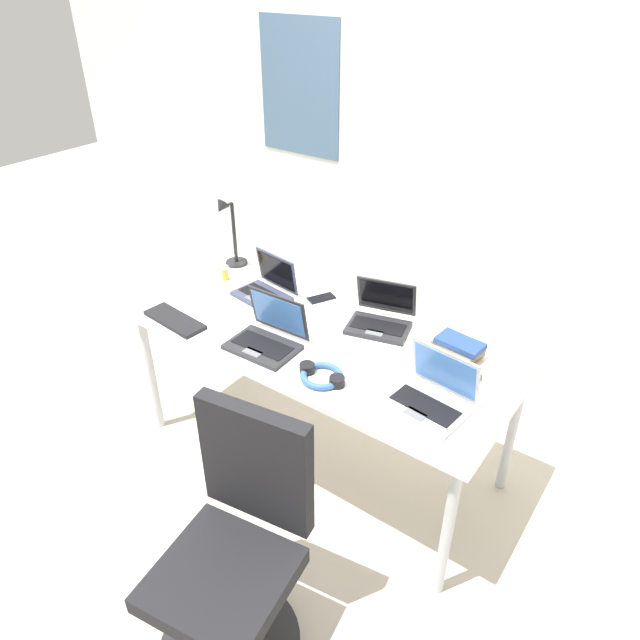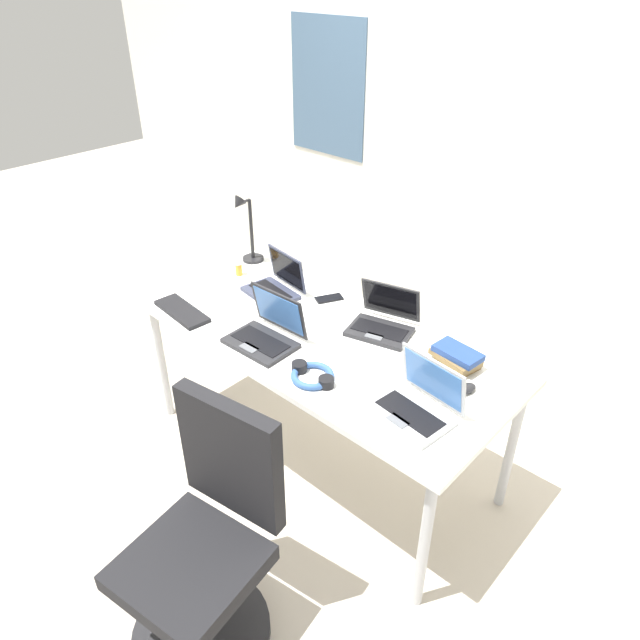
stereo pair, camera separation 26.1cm
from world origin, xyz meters
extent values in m
plane|color=#B7AD9E|center=(0.00, 0.00, 0.00)|extent=(12.00, 12.00, 0.00)
cube|color=silver|center=(0.00, 1.10, 1.30)|extent=(6.00, 0.12, 2.60)
cube|color=#3F5972|center=(-0.90, 1.04, 1.55)|extent=(0.56, 0.01, 0.76)
cube|color=white|center=(0.00, 0.00, 0.72)|extent=(1.80, 0.80, 0.03)
cylinder|color=#B2B5BA|center=(-0.84, -0.34, 0.35)|extent=(0.04, 0.04, 0.71)
cylinder|color=#B2B5BA|center=(0.84, -0.34, 0.35)|extent=(0.04, 0.04, 0.71)
cylinder|color=#B2B5BA|center=(-0.84, 0.34, 0.35)|extent=(0.04, 0.04, 0.71)
cylinder|color=#B2B5BA|center=(0.84, 0.34, 0.35)|extent=(0.04, 0.04, 0.71)
cylinder|color=black|center=(-0.80, 0.31, 0.75)|extent=(0.12, 0.12, 0.02)
cylinder|color=black|center=(-0.80, 0.31, 0.93)|extent=(0.02, 0.02, 0.34)
cylinder|color=black|center=(-0.80, 0.27, 1.10)|extent=(0.01, 0.08, 0.01)
cone|color=black|center=(-0.80, 0.23, 1.10)|extent=(0.07, 0.09, 0.09)
cube|color=#33384C|center=(-0.44, 0.10, 0.75)|extent=(0.30, 0.23, 0.02)
cube|color=black|center=(-0.44, 0.10, 0.76)|extent=(0.25, 0.14, 0.00)
cube|color=#595B60|center=(-0.44, 0.04, 0.76)|extent=(0.08, 0.05, 0.00)
cube|color=#33384C|center=(-0.42, 0.21, 0.85)|extent=(0.28, 0.07, 0.19)
cube|color=black|center=(-0.42, 0.20, 0.85)|extent=(0.25, 0.06, 0.16)
cube|color=#232326|center=(0.19, 0.19, 0.75)|extent=(0.32, 0.26, 0.02)
cube|color=black|center=(0.19, 0.19, 0.76)|extent=(0.27, 0.17, 0.00)
cube|color=#595B60|center=(0.21, 0.13, 0.76)|extent=(0.09, 0.06, 0.00)
cube|color=#232326|center=(0.16, 0.31, 0.85)|extent=(0.29, 0.13, 0.19)
cube|color=black|center=(0.16, 0.30, 0.85)|extent=(0.26, 0.11, 0.16)
cube|color=#B7BABC|center=(0.62, -0.18, 0.75)|extent=(0.31, 0.23, 0.02)
cube|color=black|center=(0.62, -0.18, 0.76)|extent=(0.27, 0.14, 0.00)
cube|color=#595B60|center=(0.62, -0.25, 0.76)|extent=(0.09, 0.05, 0.00)
cube|color=#B7BABC|center=(0.64, -0.06, 0.86)|extent=(0.30, 0.08, 0.20)
cube|color=#3F72BF|center=(0.64, -0.07, 0.86)|extent=(0.27, 0.06, 0.17)
cube|color=#232326|center=(-0.14, -0.24, 0.75)|extent=(0.31, 0.22, 0.02)
cube|color=black|center=(-0.14, -0.24, 0.76)|extent=(0.27, 0.12, 0.00)
cube|color=#595B60|center=(-0.14, -0.31, 0.76)|extent=(0.09, 0.05, 0.00)
cube|color=#232326|center=(-0.14, -0.11, 0.86)|extent=(0.30, 0.06, 0.21)
cube|color=#3F72BF|center=(-0.14, -0.12, 0.86)|extent=(0.27, 0.04, 0.17)
cube|color=black|center=(-0.62, -0.31, 0.75)|extent=(0.34, 0.15, 0.02)
ellipsoid|color=black|center=(0.70, 0.09, 0.76)|extent=(0.09, 0.11, 0.03)
cube|color=black|center=(-0.19, 0.27, 0.74)|extent=(0.12, 0.15, 0.01)
torus|color=#335999|center=(0.20, -0.26, 0.75)|extent=(0.18, 0.18, 0.03)
cylinder|color=black|center=(0.12, -0.26, 0.76)|extent=(0.06, 0.06, 0.04)
cylinder|color=black|center=(0.27, -0.26, 0.76)|extent=(0.06, 0.06, 0.04)
cylinder|color=gold|center=(-0.72, 0.14, 0.77)|extent=(0.04, 0.04, 0.06)
cylinder|color=white|center=(-0.72, 0.14, 0.81)|extent=(0.04, 0.04, 0.01)
cube|color=brown|center=(0.58, 0.22, 0.75)|extent=(0.18, 0.15, 0.02)
cube|color=brown|center=(0.57, 0.22, 0.78)|extent=(0.22, 0.16, 0.03)
cube|color=navy|center=(0.58, 0.22, 0.80)|extent=(0.21, 0.13, 0.03)
cylinder|color=black|center=(0.32, -1.01, 0.02)|extent=(0.52, 0.52, 0.04)
cylinder|color=#A5A8AD|center=(0.32, -1.01, 0.21)|extent=(0.05, 0.05, 0.34)
cube|color=black|center=(0.32, -1.01, 0.42)|extent=(0.50, 0.50, 0.07)
cube|color=black|center=(0.28, -0.76, 0.73)|extent=(0.42, 0.13, 0.48)
camera|label=1|loc=(1.30, -1.79, 2.21)|focal=32.82mm
camera|label=2|loc=(1.50, -1.63, 2.21)|focal=32.82mm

